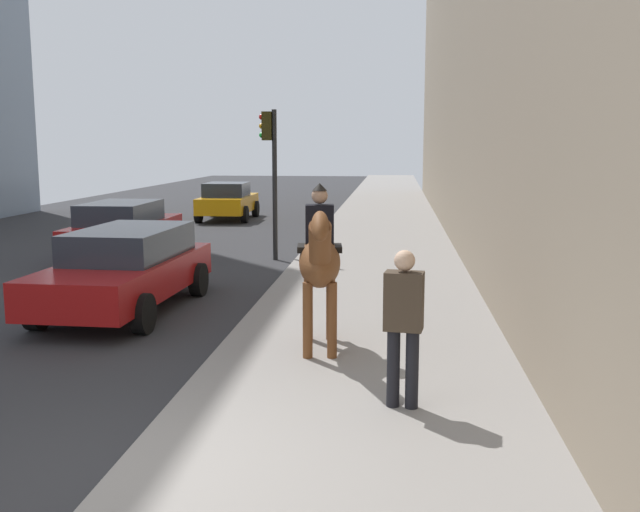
{
  "coord_description": "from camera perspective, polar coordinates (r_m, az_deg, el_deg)",
  "views": [
    {
      "loc": [
        -5.65,
        -2.42,
        2.91
      ],
      "look_at": [
        4.0,
        -1.42,
        1.4
      ],
      "focal_mm": 40.59,
      "sensor_mm": 36.0,
      "label": 1
    }
  ],
  "objects": [
    {
      "name": "car_near_lane",
      "position": [
        19.34,
        -15.2,
        2.15
      ],
      "size": [
        4.55,
        2.01,
        1.44
      ],
      "rotation": [
        0.0,
        0.0,
        0.01
      ],
      "color": "maroon",
      "rests_on": "ground"
    },
    {
      "name": "car_mid_lane",
      "position": [
        28.14,
        -7.29,
        4.35
      ],
      "size": [
        3.89,
        2.02,
        1.44
      ],
      "rotation": [
        0.0,
        0.0,
        0.02
      ],
      "color": "orange",
      "rests_on": "ground"
    },
    {
      "name": "car_far_lane",
      "position": [
        13.1,
        -15.01,
        -0.88
      ],
      "size": [
        4.66,
        2.08,
        1.44
      ],
      "rotation": [
        0.0,
        0.0,
        3.11
      ],
      "color": "maroon",
      "rests_on": "ground"
    },
    {
      "name": "pedestrian_greeting",
      "position": [
        7.67,
        6.6,
        -4.89
      ],
      "size": [
        0.31,
        0.43,
        1.7
      ],
      "rotation": [
        0.0,
        0.0,
        -0.14
      ],
      "color": "black",
      "rests_on": "sidewalk_slab"
    },
    {
      "name": "traffic_light_near_curb",
      "position": [
        18.1,
        -3.89,
        7.57
      ],
      "size": [
        0.2,
        0.44,
        3.74
      ],
      "color": "black",
      "rests_on": "ground"
    },
    {
      "name": "sidewalk_slab",
      "position": [
        6.34,
        1.81,
        -17.87
      ],
      "size": [
        120.0,
        4.04,
        0.12
      ],
      "primitive_type": "cube",
      "color": "gray",
      "rests_on": "ground"
    },
    {
      "name": "mounted_horse_near",
      "position": [
        9.7,
        -0.02,
        -0.27
      ],
      "size": [
        2.15,
        0.72,
        2.27
      ],
      "rotation": [
        0.0,
        0.0,
        3.25
      ],
      "color": "brown",
      "rests_on": "sidewalk_slab"
    }
  ]
}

